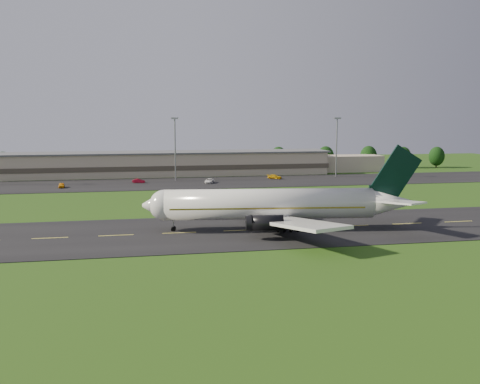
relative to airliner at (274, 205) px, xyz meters
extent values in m
plane|color=#1B4010|center=(-17.34, 0.10, -4.66)|extent=(360.00, 360.00, 0.00)
cube|color=black|center=(-17.34, 0.10, -4.61)|extent=(220.00, 30.00, 0.10)
cube|color=black|center=(-17.34, 72.10, -4.61)|extent=(260.00, 30.00, 0.10)
cylinder|color=white|center=(-0.85, 0.10, 0.14)|extent=(38.40, 10.12, 5.60)
sphere|color=white|center=(-19.71, 2.38, 0.14)|extent=(5.60, 5.60, 5.60)
cone|color=white|center=(-21.70, 2.62, 0.14)|extent=(4.62, 5.82, 5.38)
cone|color=white|center=(21.49, -2.60, 0.14)|extent=(9.59, 6.53, 5.49)
cube|color=olive|center=(-1.35, 0.16, -0.21)|extent=(35.42, 9.80, 0.28)
cube|color=black|center=(-20.31, 2.46, 0.69)|extent=(2.35, 3.22, 0.65)
cube|color=white|center=(1.30, -11.24, -1.36)|extent=(12.27, 20.20, 2.20)
cube|color=white|center=(3.95, 10.60, -1.36)|extent=(15.75, 19.88, 2.20)
cube|color=white|center=(20.89, -7.56, 1.04)|extent=(6.79, 9.37, 0.91)
cube|color=white|center=(22.09, 2.36, 1.04)|extent=(8.14, 9.26, 0.91)
cube|color=black|center=(20.00, -2.42, 1.94)|extent=(5.03, 1.15, 3.00)
cube|color=black|center=(22.48, -2.72, 5.64)|extent=(9.42, 1.58, 10.55)
cylinder|color=black|center=(-3.30, -7.66, -1.76)|extent=(5.88, 3.35, 2.70)
cylinder|color=black|center=(-1.38, 8.22, -1.76)|extent=(5.88, 3.35, 2.70)
cube|color=#BDAB90|center=(-17.34, 96.10, -0.66)|extent=(120.00, 15.00, 8.00)
cube|color=#4C4438|center=(-17.34, 96.10, -1.46)|extent=(121.00, 15.40, 1.60)
cube|color=#595B60|center=(-17.34, 96.10, 3.49)|extent=(122.00, 16.00, 0.50)
cube|color=#BDAB90|center=(52.66, 98.10, -1.66)|extent=(28.00, 11.00, 6.00)
cylinder|color=gray|center=(-12.34, 80.10, 5.34)|extent=(0.44, 0.44, 20.00)
cube|color=gray|center=(-12.34, 80.10, 15.44)|extent=(2.40, 1.20, 0.50)
cylinder|color=gray|center=(42.66, 80.10, 5.34)|extent=(0.44, 0.44, 20.00)
cube|color=gray|center=(42.66, 80.10, 15.44)|extent=(2.40, 1.20, 0.50)
cylinder|color=black|center=(-71.01, 106.95, -3.33)|extent=(0.56, 0.56, 2.66)
ellipsoid|color=black|center=(-71.01, 106.95, -0.09)|extent=(6.20, 6.20, 7.75)
cylinder|color=black|center=(-51.89, 107.09, -3.49)|extent=(0.56, 0.56, 2.35)
ellipsoid|color=black|center=(-51.89, 107.09, -0.62)|extent=(5.47, 5.47, 6.84)
cylinder|color=black|center=(29.13, 106.01, -3.22)|extent=(0.56, 0.56, 2.87)
ellipsoid|color=black|center=(29.13, 106.01, 0.29)|extent=(6.71, 6.71, 8.38)
cylinder|color=black|center=(48.49, 106.77, -3.23)|extent=(0.56, 0.56, 2.87)
ellipsoid|color=black|center=(48.49, 106.77, 0.27)|extent=(6.69, 6.69, 8.36)
cylinder|color=black|center=(66.02, 105.55, -3.23)|extent=(0.56, 0.56, 2.87)
ellipsoid|color=black|center=(66.02, 105.55, 0.29)|extent=(6.70, 6.70, 8.38)
cylinder|color=black|center=(81.51, 106.70, -3.32)|extent=(0.56, 0.56, 2.69)
ellipsoid|color=black|center=(81.51, 106.70, -0.03)|extent=(6.28, 6.28, 7.85)
cylinder|color=black|center=(95.52, 105.14, -3.32)|extent=(0.56, 0.56, 2.68)
ellipsoid|color=black|center=(95.52, 105.14, -0.05)|extent=(6.24, 6.24, 7.80)
imported|color=orange|center=(-46.33, 67.90, -3.86)|extent=(2.04, 4.23, 1.39)
imported|color=maroon|center=(-24.18, 74.94, -3.92)|extent=(4.08, 2.13, 1.28)
imported|color=white|center=(-2.53, 70.75, -3.85)|extent=(3.65, 5.55, 1.42)
imported|color=#ECAE0D|center=(20.38, 78.09, -3.87)|extent=(5.09, 3.96, 1.38)
camera|label=1|loc=(-24.24, -93.43, 15.95)|focal=40.00mm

